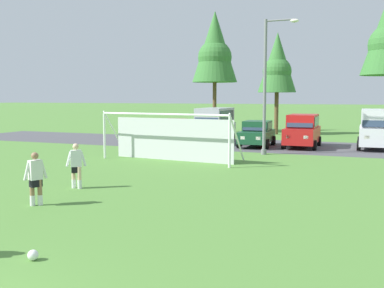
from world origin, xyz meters
TOP-DOWN VIEW (x-y plane):
  - ground_plane at (0.00, 15.00)m, footprint 400.00×400.00m
  - parking_lot_strip at (0.00, 26.91)m, footprint 52.00×8.40m
  - soccer_ball at (-0.13, 3.25)m, footprint 0.22×0.22m
  - soccer_goal at (-3.76, 17.58)m, footprint 7.56×2.61m
  - player_striker_near at (-3.82, 9.70)m, footprint 0.67×0.47m
  - player_midfield_center at (-3.35, 7.05)m, footprint 0.44×0.68m
  - parked_car_slot_far_left at (-7.86, 26.33)m, footprint 2.28×4.32m
  - parked_car_slot_left at (-4.78, 27.31)m, footprint 2.36×4.88m
  - parked_car_slot_center_left at (-1.30, 26.01)m, footprint 2.22×4.29m
  - parked_car_slot_center at (1.57, 26.72)m, footprint 2.22×4.64m
  - parked_car_slot_center_right at (6.06, 27.65)m, footprint 2.31×4.86m
  - tree_left_edge at (-8.30, 37.20)m, footprint 4.23×4.23m
  - tree_mid_left at (-2.26, 36.55)m, footprint 3.35×3.35m
  - street_lamp at (0.30, 22.01)m, footprint 2.00×0.32m

SIDE VIEW (x-z plane):
  - ground_plane at x=0.00m, z-range 0.00..0.00m
  - parking_lot_strip at x=0.00m, z-range 0.00..0.01m
  - soccer_ball at x=-0.13m, z-range 0.00..0.22m
  - player_striker_near at x=-3.82m, z-range 0.00..1.64m
  - player_midfield_center at x=-3.35m, z-range 0.00..1.64m
  - parked_car_slot_far_left at x=-7.86m, z-range 0.02..1.74m
  - parked_car_slot_center_left at x=-1.30m, z-range 0.02..1.74m
  - parked_car_slot_center at x=1.57m, z-range 0.03..2.19m
  - soccer_goal at x=-3.76m, z-range 0.01..2.58m
  - parked_car_slot_left at x=-4.78m, z-range 0.08..2.60m
  - parked_car_slot_center_right at x=6.06m, z-range 0.08..2.60m
  - street_lamp at x=0.30m, z-range 0.14..7.79m
  - tree_mid_left at x=-2.26m, z-range 1.67..10.60m
  - tree_left_edge at x=-8.30m, z-range 2.12..13.41m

